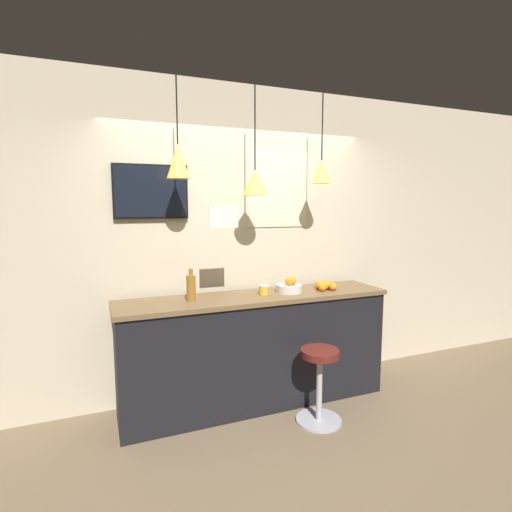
{
  "coord_description": "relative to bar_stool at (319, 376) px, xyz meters",
  "views": [
    {
      "loc": [
        -1.31,
        -2.67,
        1.8
      ],
      "look_at": [
        0.0,
        0.53,
        1.36
      ],
      "focal_mm": 28.0,
      "sensor_mm": 36.0,
      "label": 1
    }
  ],
  "objects": [
    {
      "name": "ground_plane",
      "position": [
        -0.37,
        -0.04,
        -0.4
      ],
      "size": [
        14.0,
        14.0,
        0.0
      ],
      "primitive_type": "plane",
      "color": "#756047"
    },
    {
      "name": "wall_poster",
      "position": [
        0.01,
        0.84,
        1.55
      ],
      "size": [
        0.62,
        0.01,
        0.73
      ],
      "color": "beige"
    },
    {
      "name": "bar_stool",
      "position": [
        0.0,
        0.0,
        0.0
      ],
      "size": [
        0.38,
        0.38,
        0.62
      ],
      "color": "#B7B7BC",
      "rests_on": "ground_plane"
    },
    {
      "name": "juice_bottle",
      "position": [
        -0.95,
        0.49,
        0.72
      ],
      "size": [
        0.08,
        0.08,
        0.27
      ],
      "color": "olive",
      "rests_on": "service_counter"
    },
    {
      "name": "mounted_tv",
      "position": [
        -1.2,
        0.82,
        1.51
      ],
      "size": [
        0.63,
        0.04,
        0.46
      ],
      "color": "black"
    },
    {
      "name": "back_wall",
      "position": [
        -0.37,
        0.88,
        1.05
      ],
      "size": [
        8.0,
        0.06,
        2.9
      ],
      "color": "beige",
      "rests_on": "ground_plane"
    },
    {
      "name": "service_counter",
      "position": [
        -0.37,
        0.49,
        0.11
      ],
      "size": [
        2.44,
        0.55,
        1.01
      ],
      "color": "black",
      "rests_on": "ground_plane"
    },
    {
      "name": "fruit_bowl",
      "position": [
        -0.03,
        0.49,
        0.66
      ],
      "size": [
        0.24,
        0.24,
        0.14
      ],
      "color": "beige",
      "rests_on": "service_counter"
    },
    {
      "name": "pendant_lamp_middle",
      "position": [
        -0.37,
        0.52,
        1.59
      ],
      "size": [
        0.22,
        0.22,
        0.92
      ],
      "color": "black"
    },
    {
      "name": "spread_jar",
      "position": [
        -0.29,
        0.49,
        0.65
      ],
      "size": [
        0.09,
        0.09,
        0.08
      ],
      "color": "gold",
      "rests_on": "service_counter"
    },
    {
      "name": "pendant_lamp_right",
      "position": [
        0.29,
        0.52,
        1.71
      ],
      "size": [
        0.17,
        0.17,
        0.8
      ],
      "color": "black"
    },
    {
      "name": "pendant_lamp_left",
      "position": [
        -1.02,
        0.52,
        1.75
      ],
      "size": [
        0.19,
        0.19,
        0.79
      ],
      "color": "black"
    },
    {
      "name": "hanging_menu_board",
      "position": [
        -0.72,
        0.3,
        1.31
      ],
      "size": [
        0.24,
        0.01,
        0.17
      ],
      "color": "white"
    },
    {
      "name": "orange_pile",
      "position": [
        0.32,
        0.47,
        0.65
      ],
      "size": [
        0.19,
        0.21,
        0.08
      ],
      "color": "orange",
      "rests_on": "service_counter"
    }
  ]
}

